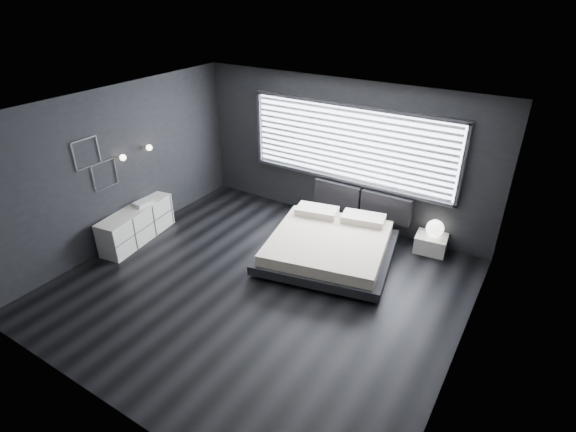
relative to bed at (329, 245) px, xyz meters
The scene contains 12 objects.
room 1.84m from the bed, 111.71° to the right, with size 6.04×6.00×2.80m.
window 1.94m from the bed, 103.76° to the left, with size 4.14×0.09×1.52m.
headboard 1.34m from the bed, 89.63° to the left, with size 1.96×0.16×0.52m.
sconce_near 3.89m from the bed, 159.34° to the right, with size 0.18×0.11×0.11m.
sconce_far 3.73m from the bed, 168.62° to the right, with size 0.18×0.11×0.11m.
wall_art_upper 4.29m from the bed, 151.71° to the right, with size 0.01×0.48×0.48m.
wall_art_lower 4.03m from the bed, 154.97° to the right, with size 0.01×0.48×0.48m.
bed is the anchor object (origin of this frame).
nightstand 1.86m from the bed, 38.64° to the left, with size 0.54×0.45×0.31m, color silver.
orb_lamp 1.90m from the bed, 38.62° to the left, with size 0.31×0.31×0.31m, color white.
dresser 3.57m from the bed, 158.17° to the right, with size 0.67×1.64×0.64m.
book_stack 3.52m from the bed, 161.47° to the right, with size 0.31×0.38×0.07m.
Camera 1 is at (3.43, -4.66, 4.38)m, focal length 28.00 mm.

